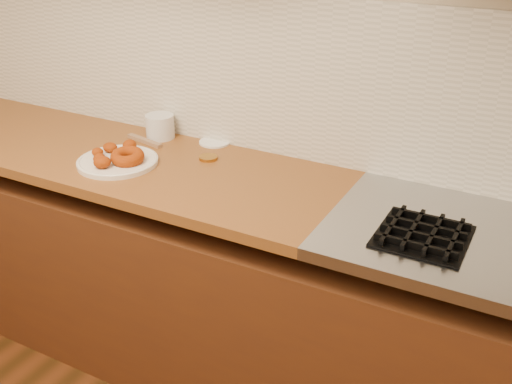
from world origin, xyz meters
TOP-DOWN VIEW (x-y plane):
  - wall_back at (0.00, 2.00)m, footprint 4.00×0.02m
  - base_cabinet at (0.00, 1.69)m, footprint 3.60×0.60m
  - butcher_block at (-0.65, 1.69)m, footprint 2.30×0.62m
  - backsplash at (0.00, 1.99)m, footprint 3.60×0.02m
  - donut_plate at (-0.35, 1.61)m, footprint 0.30×0.30m
  - ring_donut at (-0.30, 1.61)m, footprint 0.18×0.18m
  - fried_dough_chunks at (-0.38, 1.61)m, footprint 0.16×0.24m
  - plastic_tub at (-0.37, 1.91)m, footprint 0.15×0.15m
  - tub_lid at (-0.14, 1.96)m, footprint 0.15×0.15m
  - brass_jar_lid at (-0.07, 1.81)m, footprint 0.08×0.08m
  - wooden_utensil at (-0.39, 1.83)m, footprint 0.19×0.06m

SIDE VIEW (x-z plane):
  - base_cabinet at x=0.00m, z-range 0.00..0.77m
  - butcher_block at x=-0.65m, z-range 0.86..0.90m
  - tub_lid at x=-0.14m, z-range 0.90..0.91m
  - brass_jar_lid at x=-0.07m, z-range 0.90..0.91m
  - wooden_utensil at x=-0.39m, z-range 0.90..0.91m
  - donut_plate at x=-0.35m, z-range 0.90..0.92m
  - fried_dough_chunks at x=-0.38m, z-range 0.91..0.96m
  - ring_donut at x=-0.30m, z-range 0.91..0.97m
  - plastic_tub at x=-0.37m, z-range 0.90..1.00m
  - backsplash at x=0.00m, z-range 0.90..1.50m
  - wall_back at x=0.00m, z-range 0.00..2.70m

